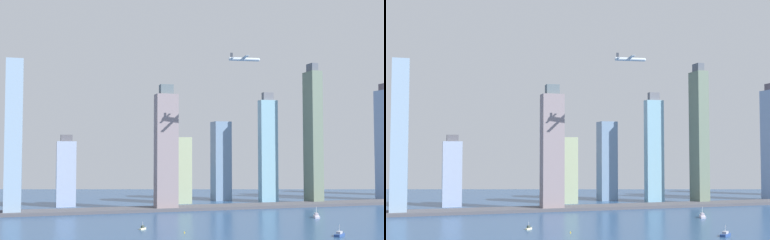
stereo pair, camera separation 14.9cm
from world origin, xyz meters
TOP-DOWN VIEW (x-y plane):
  - waterfront_pier at (0.00, 499.02)m, footprint 888.23×42.05m
  - skyscraper_1 at (34.73, 602.31)m, footprint 24.24×24.50m
  - skyscraper_2 at (-184.94, 574.36)m, footprint 24.08×19.68m
  - skyscraper_3 at (-33.37, 577.04)m, footprint 26.19×27.01m
  - skyscraper_4 at (-73.08, 495.55)m, footprint 25.94×19.22m
  - skyscraper_6 at (139.59, 523.36)m, footprint 15.52×27.74m
  - skyscraper_7 at (-250.32, 608.88)m, footprint 18.08×18.25m
  - skyscraper_9 at (86.68, 554.02)m, footprint 24.76×12.55m
  - skyscraper_10 at (-246.84, 501.32)m, footprint 18.53×26.76m
  - skyscraper_11 at (177.39, 585.97)m, footprint 12.13×14.75m
  - boat_0 at (-130.67, 348.40)m, footprint 7.10×6.71m
  - boat_1 at (17.57, 264.59)m, footprint 13.65×12.52m
  - boat_2 at (62.60, 381.15)m, footprint 10.23×16.79m
  - channel_buoy_2 at (-100.66, 316.63)m, footprint 1.01×1.01m
  - airplane at (-1.19, 422.00)m, footprint 35.57×31.09m

SIDE VIEW (x-z plane):
  - channel_buoy_2 at x=-100.66m, z-range 0.00..1.78m
  - boat_0 at x=-130.67m, z-range -2.12..4.79m
  - boat_1 at x=17.57m, z-range -3.24..6.25m
  - waterfront_pier at x=0.00m, z-range 0.00..3.57m
  - boat_2 at x=62.60m, z-range -3.98..7.58m
  - skyscraper_7 at x=-250.32m, z-range -3.29..79.69m
  - skyscraper_2 at x=-184.94m, z-range -2.59..88.70m
  - skyscraper_3 at x=-33.37m, z-range 0.00..89.25m
  - skyscraper_11 at x=177.39m, z-range -2.24..96.10m
  - skyscraper_1 at x=34.73m, z-range 0.00..112.94m
  - skyscraper_4 at x=-73.08m, z-range -3.63..146.69m
  - skyscraper_9 at x=86.68m, z-range -3.40..148.58m
  - skyscraper_10 at x=-246.84m, z-range 0.00..173.18m
  - skyscraper_6 at x=139.59m, z-range -3.52..186.63m
  - airplane at x=-1.19m, z-range 168.36..177.19m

